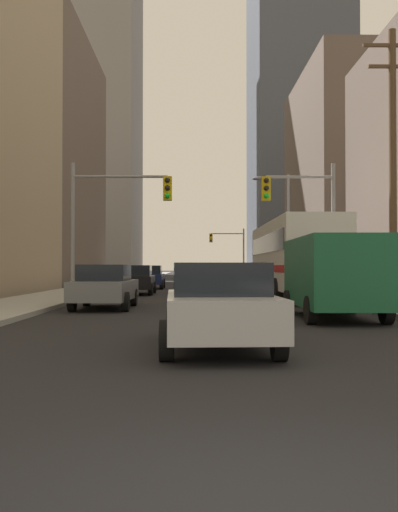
% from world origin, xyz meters
% --- Properties ---
extents(sidewalk_left, '(3.18, 160.00, 0.15)m').
position_xyz_m(sidewalk_left, '(-6.71, 50.00, 0.07)').
color(sidewalk_left, '#9E9E99').
rests_on(sidewalk_left, ground).
extents(sidewalk_right, '(3.18, 160.00, 0.15)m').
position_xyz_m(sidewalk_right, '(6.71, 50.00, 0.07)').
color(sidewalk_right, '#9E9E99').
rests_on(sidewalk_right, ground).
extents(city_bus, '(2.67, 11.50, 3.40)m').
position_xyz_m(city_bus, '(4.08, 23.19, 1.93)').
color(city_bus, silver).
rests_on(city_bus, ground).
extents(cargo_van_green, '(2.16, 5.26, 2.26)m').
position_xyz_m(cargo_van_green, '(3.44, 13.14, 1.29)').
color(cargo_van_green, '#195938').
rests_on(cargo_van_green, ground).
extents(sedan_silver, '(1.95, 4.26, 1.52)m').
position_xyz_m(sedan_silver, '(-0.03, 7.08, 0.77)').
color(sedan_silver, '#B7BABF').
rests_on(sedan_silver, ground).
extents(sedan_grey, '(1.95, 4.26, 1.52)m').
position_xyz_m(sedan_grey, '(-3.50, 17.01, 0.77)').
color(sedan_grey, slate).
rests_on(sedan_grey, ground).
extents(sedan_black, '(1.95, 4.22, 1.52)m').
position_xyz_m(sedan_black, '(-3.43, 27.43, 0.77)').
color(sedan_black, black).
rests_on(sedan_black, ground).
extents(sedan_navy, '(1.95, 4.21, 1.52)m').
position_xyz_m(sedan_navy, '(-3.28, 35.14, 0.77)').
color(sedan_navy, '#141E4C').
rests_on(sedan_navy, ground).
extents(traffic_signal_near_left, '(4.43, 0.44, 6.00)m').
position_xyz_m(traffic_signal_near_left, '(-3.81, 22.42, 4.07)').
color(traffic_signal_near_left, gray).
rests_on(traffic_signal_near_left, ground).
extents(traffic_signal_near_right, '(3.25, 0.44, 6.00)m').
position_xyz_m(traffic_signal_near_right, '(4.36, 22.41, 4.02)').
color(traffic_signal_near_right, gray).
rests_on(traffic_signal_near_right, ground).
extents(traffic_signal_far_right, '(4.20, 0.44, 6.00)m').
position_xyz_m(traffic_signal_far_right, '(3.92, 67.06, 4.06)').
color(traffic_signal_far_right, gray).
rests_on(traffic_signal_far_right, ground).
extents(utility_pole_right, '(2.20, 0.28, 10.38)m').
position_xyz_m(utility_pole_right, '(7.03, 18.58, 5.47)').
color(utility_pole_right, brown).
rests_on(utility_pole_right, ground).
extents(street_lamp_right, '(2.45, 0.32, 7.50)m').
position_xyz_m(street_lamp_right, '(5.43, 35.01, 4.55)').
color(street_lamp_right, gray).
rests_on(street_lamp_right, ground).
extents(building_left_far_tower, '(21.29, 20.01, 54.94)m').
position_xyz_m(building_left_far_tower, '(-20.12, 93.89, 27.47)').
color(building_left_far_tower, gray).
rests_on(building_left_far_tower, ground).
extents(building_right_far_highrise, '(14.68, 20.44, 74.42)m').
position_xyz_m(building_right_far_highrise, '(16.68, 91.51, 37.21)').
color(building_right_far_highrise, '#4C515B').
rests_on(building_right_far_highrise, ground).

